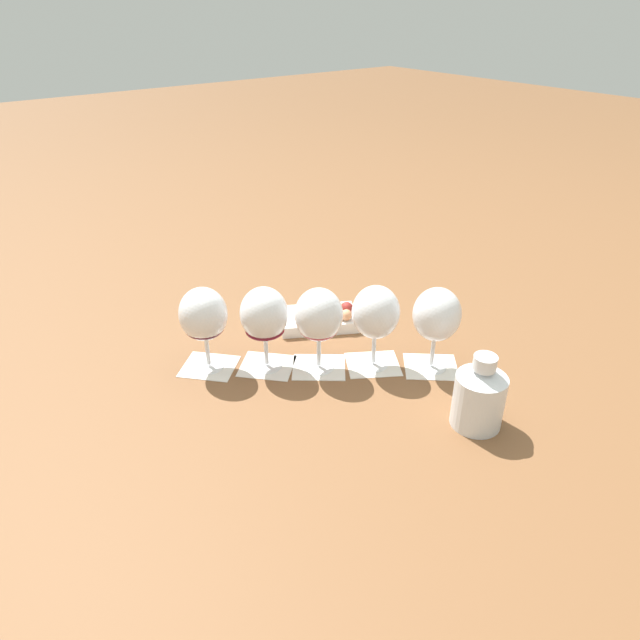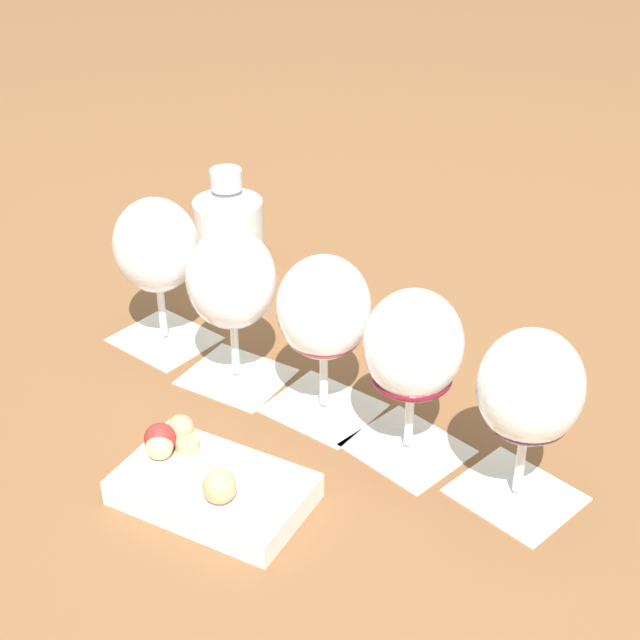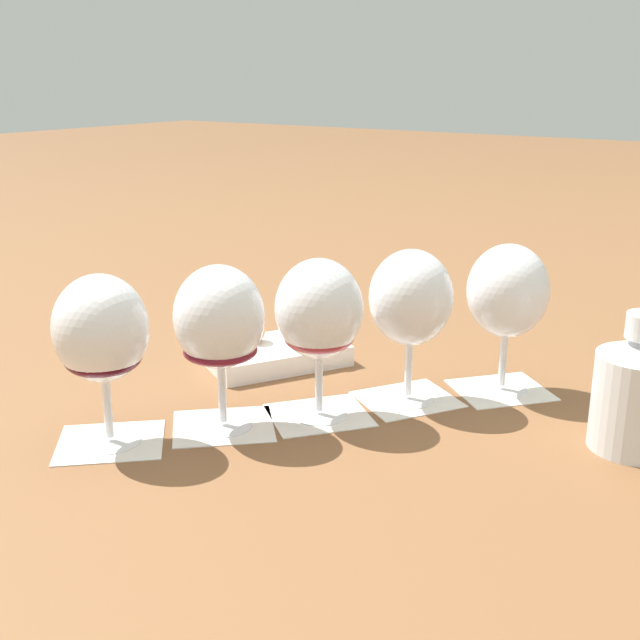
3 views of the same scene
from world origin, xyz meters
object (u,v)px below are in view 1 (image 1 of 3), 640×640
object	(u,v)px
wine_glass_2	(320,319)
wine_glass_0	(437,318)
wine_glass_4	(204,317)
snack_dish	(321,317)
wine_glass_1	(376,316)
wine_glass_3	(264,317)
ceramic_vase	(479,395)

from	to	relation	value
wine_glass_2	wine_glass_0	bearing A→B (deg)	-126.44
wine_glass_4	snack_dish	bearing A→B (deg)	-90.49
wine_glass_1	wine_glass_4	bearing A→B (deg)	53.83
wine_glass_0	wine_glass_2	bearing A→B (deg)	53.56
snack_dish	wine_glass_4	bearing A→B (deg)	89.51
wine_glass_3	snack_dish	world-z (taller)	wine_glass_3
wine_glass_1	ceramic_vase	bearing A→B (deg)	-175.27
wine_glass_2	wine_glass_3	world-z (taller)	same
wine_glass_0	wine_glass_3	bearing A→B (deg)	52.01
wine_glass_1	snack_dish	world-z (taller)	wine_glass_1
wine_glass_1	wine_glass_4	distance (m)	0.35
wine_glass_4	ceramic_vase	distance (m)	0.55
wine_glass_2	wine_glass_4	distance (m)	0.23
wine_glass_0	wine_glass_1	world-z (taller)	same
ceramic_vase	wine_glass_4	bearing A→B (deg)	33.24
wine_glass_1	wine_glass_4	size ratio (longest dim) A/B	1.00
wine_glass_0	wine_glass_4	bearing A→B (deg)	52.37
snack_dish	wine_glass_0	bearing A→B (deg)	-165.07
wine_glass_2	wine_glass_1	bearing A→B (deg)	-120.69
wine_glass_4	ceramic_vase	size ratio (longest dim) A/B	1.24
wine_glass_3	snack_dish	bearing A→B (deg)	-70.44
ceramic_vase	wine_glass_2	bearing A→B (deg)	20.81
ceramic_vase	snack_dish	size ratio (longest dim) A/B	0.69
wine_glass_1	wine_glass_3	bearing A→B (deg)	54.08
ceramic_vase	snack_dish	world-z (taller)	ceramic_vase
wine_glass_1	ceramic_vase	size ratio (longest dim) A/B	1.24
wine_glass_2	snack_dish	size ratio (longest dim) A/B	0.86
wine_glass_0	wine_glass_3	world-z (taller)	same
wine_glass_1	wine_glass_3	xyz separation A→B (m)	(0.13, 0.18, 0.00)
wine_glass_3	wine_glass_4	xyz separation A→B (m)	(0.07, 0.10, -0.00)
wine_glass_0	wine_glass_3	xyz separation A→B (m)	(0.21, 0.27, 0.00)
wine_glass_1	snack_dish	xyz separation A→B (m)	(0.20, -0.02, -0.10)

